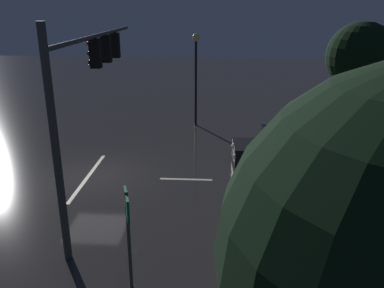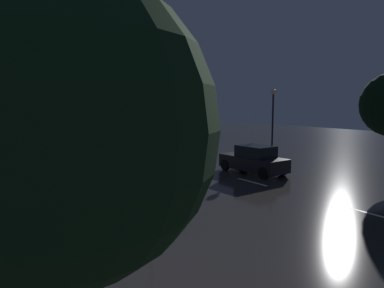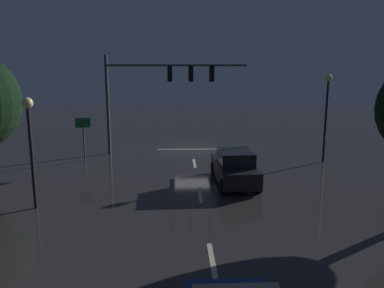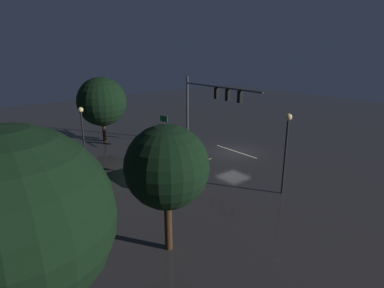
% 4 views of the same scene
% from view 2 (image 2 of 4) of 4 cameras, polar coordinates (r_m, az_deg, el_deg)
% --- Properties ---
extents(ground_plane, '(80.00, 80.00, 0.00)m').
position_cam_2_polar(ground_plane, '(27.05, -4.97, -2.32)').
color(ground_plane, '#2D2B2B').
extents(traffic_signal_assembly, '(9.40, 0.47, 6.61)m').
position_cam_2_polar(traffic_signal_assembly, '(24.83, -8.51, 7.84)').
color(traffic_signal_assembly, '#383A3D').
rests_on(traffic_signal_assembly, ground_plane).
extents(lane_dash_far, '(0.16, 2.20, 0.01)m').
position_cam_2_polar(lane_dash_far, '(23.69, -0.24, -3.58)').
color(lane_dash_far, beige).
rests_on(lane_dash_far, ground_plane).
extents(lane_dash_mid, '(0.16, 2.20, 0.01)m').
position_cam_2_polar(lane_dash_mid, '(19.10, 9.91, -6.20)').
color(lane_dash_mid, beige).
rests_on(lane_dash_mid, ground_plane).
extents(lane_dash_near, '(0.16, 2.20, 0.01)m').
position_cam_2_polar(lane_dash_near, '(15.52, 25.72, -9.83)').
color(lane_dash_near, beige).
rests_on(lane_dash_near, ground_plane).
extents(stop_bar, '(5.00, 0.16, 0.01)m').
position_cam_2_polar(stop_bar, '(27.23, -5.18, -2.25)').
color(stop_bar, beige).
rests_on(stop_bar, ground_plane).
extents(car_approaching, '(2.06, 4.43, 1.70)m').
position_cam_2_polar(car_approaching, '(21.46, 10.16, -2.62)').
color(car_approaching, black).
rests_on(car_approaching, ground_plane).
extents(street_lamp_left_kerb, '(0.44, 0.44, 5.38)m').
position_cam_2_polar(street_lamp_left_kerb, '(28.57, 13.23, 5.53)').
color(street_lamp_left_kerb, black).
rests_on(street_lamp_left_kerb, ground_plane).
extents(street_lamp_right_kerb, '(0.44, 0.44, 4.55)m').
position_cam_2_polar(street_lamp_right_kerb, '(13.47, -6.95, 2.32)').
color(street_lamp_right_kerb, black).
rests_on(street_lamp_right_kerb, ground_plane).
extents(route_sign, '(0.88, 0.32, 2.77)m').
position_cam_2_polar(route_sign, '(21.27, -17.18, 0.36)').
color(route_sign, '#383A3D').
rests_on(route_sign, ground_plane).
extents(tree_right_near, '(4.89, 4.89, 6.53)m').
position_cam_2_polar(tree_right_near, '(15.81, -27.48, 5.35)').
color(tree_right_near, '#382314').
rests_on(tree_right_near, ground_plane).
extents(tree_right_far, '(4.10, 4.10, 5.98)m').
position_cam_2_polar(tree_right_far, '(4.81, -20.29, 2.33)').
color(tree_right_far, '#382314').
rests_on(tree_right_far, ground_plane).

